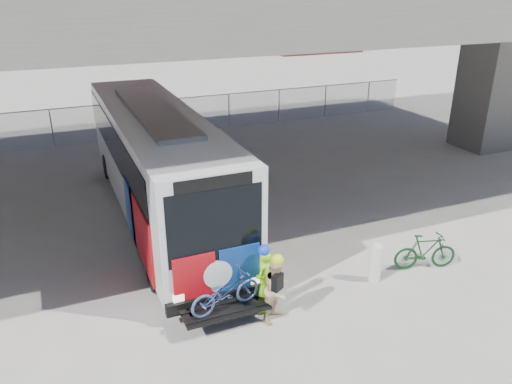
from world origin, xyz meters
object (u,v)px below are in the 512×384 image
bus (157,156)px  cyclist_tan (277,289)px  bike_parked (425,252)px  cyclist_hivis (264,279)px  bollard (376,261)px

bus → cyclist_tan: bearing=-80.0°
bike_parked → cyclist_hivis: bearing=106.3°
bollard → cyclist_tan: bearing=-171.9°
bus → cyclist_tan: (1.20, -6.76, -1.29)m
cyclist_hivis → cyclist_tan: 0.46m
bollard → cyclist_tan: 3.11m
cyclist_hivis → bike_parked: 4.84m
bollard → cyclist_tan: cyclist_tan is taller
bus → cyclist_hivis: bus is taller
bus → cyclist_tan: 6.99m
cyclist_hivis → cyclist_tan: bearing=64.5°
bus → cyclist_tan: size_ratio=7.53×
bollard → bike_parked: bollard is taller
cyclist_tan → bollard: bearing=-23.5°
bollard → cyclist_hivis: 3.21m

